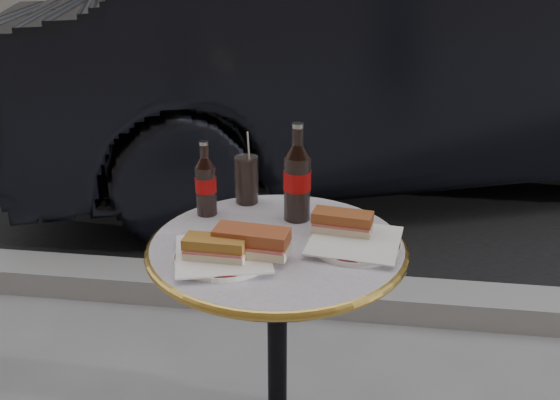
# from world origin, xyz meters

# --- Properties ---
(asphalt_road) EXTENTS (40.00, 8.00, 0.00)m
(asphalt_road) POSITION_xyz_m (0.00, 5.00, 0.00)
(asphalt_road) COLOR black
(asphalt_road) RESTS_ON ground
(curb) EXTENTS (40.00, 0.20, 0.12)m
(curb) POSITION_xyz_m (0.00, 0.90, 0.05)
(curb) COLOR gray
(curb) RESTS_ON ground
(bistro_table) EXTENTS (0.62, 0.62, 0.73)m
(bistro_table) POSITION_xyz_m (0.00, 0.00, 0.37)
(bistro_table) COLOR #BAB2C4
(bistro_table) RESTS_ON ground
(plate_left) EXTENTS (0.24, 0.24, 0.01)m
(plate_left) POSITION_xyz_m (-0.11, -0.10, 0.74)
(plate_left) COLOR white
(plate_left) RESTS_ON bistro_table
(plate_right) EXTENTS (0.27, 0.27, 0.01)m
(plate_right) POSITION_xyz_m (0.18, 0.01, 0.74)
(plate_right) COLOR white
(plate_right) RESTS_ON bistro_table
(sandwich_left_a) EXTENTS (0.14, 0.07, 0.05)m
(sandwich_left_a) POSITION_xyz_m (-0.12, -0.13, 0.77)
(sandwich_left_a) COLOR #9C6727
(sandwich_left_a) RESTS_ON plate_left
(sandwich_left_b) EXTENTS (0.17, 0.10, 0.06)m
(sandwich_left_b) POSITION_xyz_m (-0.04, -0.09, 0.77)
(sandwich_left_b) COLOR #9E4928
(sandwich_left_b) RESTS_ON plate_left
(sandwich_right) EXTENTS (0.15, 0.09, 0.05)m
(sandwich_right) POSITION_xyz_m (0.15, 0.05, 0.77)
(sandwich_right) COLOR #964C26
(sandwich_right) RESTS_ON plate_right
(cola_bottle_left) EXTENTS (0.06, 0.06, 0.20)m
(cola_bottle_left) POSITION_xyz_m (-0.21, 0.14, 0.83)
(cola_bottle_left) COLOR black
(cola_bottle_left) RESTS_ON bistro_table
(cola_bottle_right) EXTENTS (0.09, 0.09, 0.25)m
(cola_bottle_right) POSITION_xyz_m (0.03, 0.14, 0.86)
(cola_bottle_right) COLOR black
(cola_bottle_right) RESTS_ON bistro_table
(cola_glass) EXTENTS (0.08, 0.08, 0.13)m
(cola_glass) POSITION_xyz_m (-0.12, 0.23, 0.80)
(cola_glass) COLOR black
(cola_glass) RESTS_ON bistro_table
(parked_car) EXTENTS (3.08, 4.71, 1.46)m
(parked_car) POSITION_xyz_m (0.34, 2.47, 0.73)
(parked_car) COLOR black
(parked_car) RESTS_ON ground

